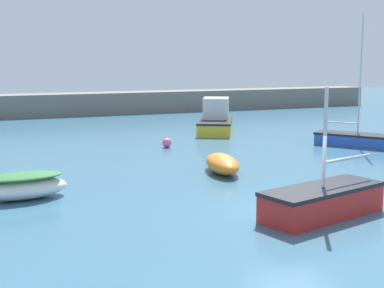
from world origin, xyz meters
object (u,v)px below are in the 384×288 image
(rowboat_with_red_cover, at_px, (23,186))
(motorboat_with_cabin, at_px, (216,120))
(rowboat_blue_near, at_px, (222,164))
(sailboat_tall_mast, at_px, (357,139))
(mooring_buoy_pink, at_px, (167,143))
(sailboat_short_mast, at_px, (322,201))

(rowboat_with_red_cover, height_order, motorboat_with_cabin, motorboat_with_cabin)
(rowboat_blue_near, bearing_deg, motorboat_with_cabin, -11.82)
(sailboat_tall_mast, relative_size, motorboat_with_cabin, 1.21)
(motorboat_with_cabin, relative_size, mooring_buoy_pink, 11.40)
(rowboat_with_red_cover, xyz_separation_m, mooring_buoy_pink, (8.21, 8.33, -0.20))
(mooring_buoy_pink, bearing_deg, sailboat_short_mast, -89.63)
(motorboat_with_cabin, bearing_deg, rowboat_with_red_cover, -17.74)
(rowboat_with_red_cover, bearing_deg, mooring_buoy_pink, -140.91)
(sailboat_short_mast, bearing_deg, rowboat_with_red_cover, -49.00)
(sailboat_short_mast, bearing_deg, motorboat_with_cabin, -119.80)
(sailboat_tall_mast, xyz_separation_m, mooring_buoy_pink, (-9.90, 3.59, -0.13))
(rowboat_with_red_cover, xyz_separation_m, motorboat_with_cabin, (13.35, 13.13, 0.34))
(motorboat_with_cabin, bearing_deg, sailboat_short_mast, 12.68)
(rowboat_with_red_cover, height_order, mooring_buoy_pink, rowboat_with_red_cover)
(sailboat_tall_mast, distance_m, motorboat_with_cabin, 9.65)
(rowboat_with_red_cover, xyz_separation_m, sailboat_short_mast, (8.30, -5.65, 0.03))
(rowboat_with_red_cover, relative_size, rowboat_blue_near, 0.96)
(mooring_buoy_pink, bearing_deg, rowboat_blue_near, -90.11)
(rowboat_blue_near, xyz_separation_m, sailboat_short_mast, (0.10, -6.93, 0.10))
(rowboat_with_red_cover, relative_size, motorboat_with_cabin, 0.54)
(rowboat_blue_near, bearing_deg, sailboat_tall_mast, -59.02)
(motorboat_with_cabin, distance_m, sailboat_short_mast, 19.45)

